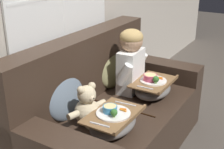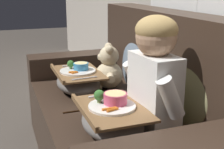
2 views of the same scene
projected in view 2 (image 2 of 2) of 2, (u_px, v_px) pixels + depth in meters
couch at (130, 118)px, 1.98m from camera, size 1.81×0.93×1.02m
throw_pillow_behind_child at (190, 87)px, 1.66m from camera, size 0.41×0.20×0.43m
throw_pillow_behind_teddy at (137, 59)px, 2.27m from camera, size 0.43×0.21×0.45m
child_figure at (155, 68)px, 1.55m from camera, size 0.42×0.21×0.59m
teddy_bear at (108, 70)px, 2.22m from camera, size 0.35×0.25×0.32m
lap_tray_child at (112, 119)px, 1.54m from camera, size 0.43×0.30×0.22m
lap_tray_teddy at (78, 81)px, 2.16m from camera, size 0.45×0.30×0.22m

